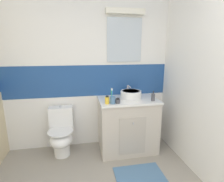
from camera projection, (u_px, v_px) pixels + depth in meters
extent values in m
cube|color=white|center=(90.00, 119.00, 3.02)|extent=(3.20, 0.10, 0.85)
cube|color=#234C8C|center=(88.00, 80.00, 2.86)|extent=(3.20, 0.10, 0.50)
cube|color=white|center=(87.00, 27.00, 2.67)|extent=(3.20, 0.10, 1.15)
cube|color=silver|center=(124.00, 40.00, 2.76)|extent=(0.55, 0.02, 0.67)
cube|color=white|center=(125.00, 11.00, 2.63)|extent=(0.60, 0.10, 0.08)
cube|color=white|center=(221.00, 82.00, 1.88)|extent=(0.10, 3.48, 2.50)
cube|color=beige|center=(127.00, 125.00, 2.80)|extent=(0.88, 0.57, 0.82)
cube|color=white|center=(128.00, 100.00, 2.70)|extent=(0.90, 0.59, 0.03)
cube|color=#B6AD9F|center=(133.00, 136.00, 2.54)|extent=(0.40, 0.01, 0.57)
cylinder|color=silver|center=(133.00, 123.00, 2.47)|extent=(0.02, 0.02, 0.03)
cylinder|color=white|center=(131.00, 94.00, 2.74)|extent=(0.33, 0.33, 0.12)
cylinder|color=#B3B3B8|center=(131.00, 91.00, 2.73)|extent=(0.27, 0.27, 0.01)
cylinder|color=silver|center=(128.00, 90.00, 2.92)|extent=(0.03, 0.03, 0.16)
cylinder|color=silver|center=(129.00, 86.00, 2.81)|extent=(0.02, 0.15, 0.02)
cylinder|color=white|center=(62.00, 149.00, 2.70)|extent=(0.24, 0.24, 0.18)
ellipsoid|color=white|center=(61.00, 139.00, 2.61)|extent=(0.34, 0.42, 0.22)
cylinder|color=white|center=(61.00, 131.00, 2.59)|extent=(0.37, 0.37, 0.02)
cube|color=white|center=(61.00, 117.00, 2.75)|extent=(0.36, 0.17, 0.32)
cylinder|color=silver|center=(60.00, 107.00, 2.71)|extent=(0.04, 0.04, 0.02)
cylinder|color=#4C7299|center=(113.00, 100.00, 2.45)|extent=(0.08, 0.08, 0.10)
cylinder|color=#3FB259|center=(112.00, 95.00, 2.44)|extent=(0.02, 0.01, 0.17)
cube|color=white|center=(112.00, 89.00, 2.42)|extent=(0.01, 0.02, 0.03)
cylinder|color=#338CD8|center=(112.00, 96.00, 2.42)|extent=(0.03, 0.03, 0.18)
cube|color=white|center=(112.00, 89.00, 2.40)|extent=(0.02, 0.02, 0.03)
cylinder|color=#4C4C51|center=(153.00, 97.00, 2.59)|extent=(0.06, 0.06, 0.11)
cylinder|color=#262626|center=(153.00, 93.00, 2.57)|extent=(0.01, 0.01, 0.04)
cylinder|color=#262626|center=(154.00, 92.00, 2.55)|extent=(0.01, 0.02, 0.01)
cylinder|color=#4C4C51|center=(118.00, 101.00, 2.47)|extent=(0.07, 0.07, 0.06)
cylinder|color=black|center=(118.00, 99.00, 2.46)|extent=(0.05, 0.05, 0.02)
cylinder|color=yellow|center=(107.00, 100.00, 2.44)|extent=(0.06, 0.06, 0.10)
cylinder|color=black|center=(107.00, 96.00, 2.43)|extent=(0.04, 0.04, 0.02)
cube|color=#4C7299|center=(139.00, 174.00, 2.28)|extent=(0.63, 0.39, 0.01)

